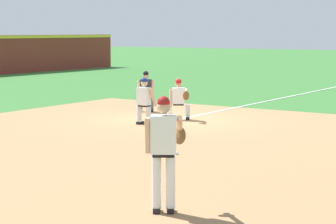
% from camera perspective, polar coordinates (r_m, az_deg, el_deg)
% --- Properties ---
extents(ground_plane, '(160.00, 160.00, 0.00)m').
position_cam_1_polar(ground_plane, '(21.04, 0.45, -0.76)').
color(ground_plane, '#336B2D').
extents(infield_dirt_patch, '(18.00, 18.00, 0.01)m').
position_cam_1_polar(infield_dirt_patch, '(15.72, 0.17, -3.41)').
color(infield_dirt_patch, '#9E754C').
rests_on(infield_dirt_patch, ground).
extents(foul_line_stripe, '(17.87, 0.10, 0.00)m').
position_cam_1_polar(foul_line_stripe, '(28.88, 10.21, 1.28)').
color(foul_line_stripe, white).
rests_on(foul_line_stripe, ground).
extents(first_base_bag, '(0.38, 0.38, 0.09)m').
position_cam_1_polar(first_base_bag, '(21.03, 0.45, -0.64)').
color(first_base_bag, white).
rests_on(first_base_bag, ground).
extents(baseball, '(0.07, 0.07, 0.07)m').
position_cam_1_polar(baseball, '(15.25, 0.77, -3.61)').
color(baseball, white).
rests_on(baseball, ground).
extents(pitcher, '(0.84, 0.57, 1.86)m').
position_cam_1_polar(pitcher, '(10.26, -0.30, -3.05)').
color(pitcher, black).
rests_on(pitcher, ground).
extents(first_baseman, '(0.81, 1.03, 1.34)m').
position_cam_1_polar(first_baseman, '(21.13, 0.97, 1.27)').
color(first_baseman, black).
rests_on(first_baseman, ground).
extents(baserunner, '(0.50, 0.63, 1.46)m').
position_cam_1_polar(baserunner, '(19.98, -2.08, 1.11)').
color(baserunner, black).
rests_on(baserunner, ground).
extents(umpire, '(0.65, 0.68, 1.46)m').
position_cam_1_polar(umpire, '(23.29, -1.94, 1.96)').
color(umpire, black).
rests_on(umpire, ground).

